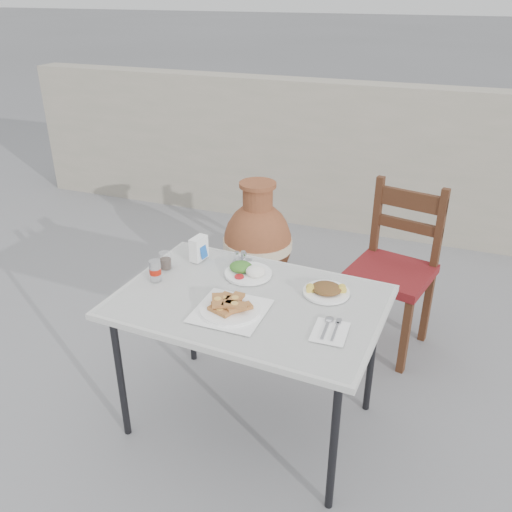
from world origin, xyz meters
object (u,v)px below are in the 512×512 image
at_px(soda_can, 155,270).
at_px(condiment_caddy, 242,259).
at_px(cafe_table, 249,308).
at_px(napkin_holder, 199,248).
at_px(salad_chopped_plate, 326,290).
at_px(salad_rice_plate, 248,271).
at_px(cola_glass, 166,261).
at_px(terracotta_urn, 258,244).
at_px(pide_plate, 230,305).
at_px(chair, 394,268).

bearing_deg(soda_can, condiment_caddy, 45.47).
xyz_separation_m(cafe_table, napkin_holder, (-0.36, 0.25, 0.11)).
height_order(salad_chopped_plate, condiment_caddy, condiment_caddy).
relative_size(salad_rice_plate, cola_glass, 2.69).
bearing_deg(terracotta_urn, soda_can, -92.74).
xyz_separation_m(salad_chopped_plate, cola_glass, (-0.76, -0.05, 0.02)).
bearing_deg(soda_can, cola_glass, 96.83).
bearing_deg(salad_chopped_plate, pide_plate, -139.62).
height_order(cafe_table, soda_can, soda_can).
bearing_deg(pide_plate, salad_chopped_plate, 40.38).
bearing_deg(chair, salad_rice_plate, -117.29).
height_order(napkin_holder, chair, chair).
xyz_separation_m(salad_chopped_plate, soda_can, (-0.75, -0.16, 0.03)).
bearing_deg(soda_can, salad_rice_plate, 27.98).
relative_size(napkin_holder, terracotta_urn, 0.15).
xyz_separation_m(napkin_holder, condiment_caddy, (0.21, 0.05, -0.04)).
bearing_deg(chair, cafe_table, -106.55).
distance_m(cafe_table, salad_rice_plate, 0.22).
height_order(cola_glass, terracotta_urn, terracotta_urn).
distance_m(pide_plate, salad_rice_plate, 0.32).
xyz_separation_m(pide_plate, soda_can, (-0.42, 0.12, 0.02)).
distance_m(pide_plate, salad_chopped_plate, 0.43).
xyz_separation_m(napkin_holder, chair, (0.86, 0.64, -0.26)).
bearing_deg(chair, napkin_holder, -130.90).
relative_size(cafe_table, condiment_caddy, 14.31).
relative_size(cafe_table, cola_glass, 14.25).
xyz_separation_m(condiment_caddy, terracotta_urn, (-0.24, 0.84, -0.34)).
height_order(pide_plate, cola_glass, cola_glass).
relative_size(cola_glass, chair, 0.09).
bearing_deg(salad_chopped_plate, chair, 74.48).
height_order(condiment_caddy, chair, chair).
xyz_separation_m(salad_rice_plate, soda_can, (-0.37, -0.20, 0.03)).
distance_m(soda_can, napkin_holder, 0.27).
bearing_deg(pide_plate, salad_rice_plate, 99.10).
bearing_deg(terracotta_urn, cafe_table, -70.63).
distance_m(cafe_table, napkin_holder, 0.46).
height_order(pide_plate, napkin_holder, napkin_holder).
relative_size(salad_chopped_plate, terracotta_urn, 0.26).
bearing_deg(chair, salad_chopped_plate, -92.87).
height_order(soda_can, terracotta_urn, terracotta_urn).
xyz_separation_m(cola_glass, chair, (0.96, 0.78, -0.23)).
relative_size(cafe_table, terracotta_urn, 1.48).
bearing_deg(pide_plate, terracotta_urn, 106.16).
bearing_deg(salad_rice_plate, soda_can, -152.02).
distance_m(napkin_holder, condiment_caddy, 0.21).
xyz_separation_m(soda_can, condiment_caddy, (0.30, 0.30, -0.03)).
height_order(salad_chopped_plate, soda_can, soda_can).
relative_size(pide_plate, condiment_caddy, 3.52).
bearing_deg(cafe_table, cola_glass, 166.52).
xyz_separation_m(soda_can, cola_glass, (-0.01, 0.11, -0.01)).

